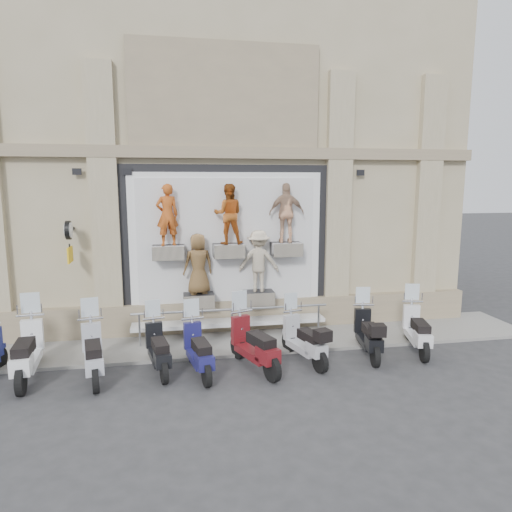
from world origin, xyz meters
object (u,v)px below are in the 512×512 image
at_px(guard_rail, 232,326).
at_px(scooter_i, 417,321).
at_px(scooter_c, 92,342).
at_px(clock_sign_bracket, 69,236).
at_px(scooter_g, 304,331).
at_px(scooter_f, 254,334).
at_px(scooter_b, 26,340).
at_px(scooter_h, 368,324).
at_px(scooter_d, 158,339).
at_px(scooter_e, 198,340).

bearing_deg(guard_rail, scooter_i, -17.32).
distance_m(guard_rail, scooter_c, 3.53).
bearing_deg(scooter_c, clock_sign_bracket, 99.14).
bearing_deg(scooter_i, scooter_g, -162.09).
height_order(scooter_c, scooter_f, scooter_f).
relative_size(scooter_b, scooter_h, 1.11).
relative_size(scooter_f, scooter_i, 1.06).
xyz_separation_m(scooter_d, scooter_i, (6.17, 0.09, 0.04)).
bearing_deg(scooter_g, guard_rail, 118.43).
bearing_deg(scooter_h, scooter_c, -168.73).
relative_size(guard_rail, clock_sign_bracket, 4.96).
height_order(guard_rail, scooter_i, scooter_i).
distance_m(clock_sign_bracket, scooter_i, 8.70).
bearing_deg(clock_sign_bracket, scooter_c, -69.68).
distance_m(scooter_c, scooter_f, 3.41).
distance_m(scooter_c, scooter_e, 2.19).
xyz_separation_m(clock_sign_bracket, scooter_g, (5.35, -1.97, -2.05)).
bearing_deg(scooter_i, clock_sign_bracket, -177.48).
xyz_separation_m(scooter_c, scooter_h, (6.21, 0.16, -0.03)).
relative_size(scooter_c, scooter_f, 0.97).
bearing_deg(scooter_i, scooter_h, -162.95).
bearing_deg(scooter_g, scooter_h, -11.94).
height_order(scooter_f, scooter_i, scooter_f).
bearing_deg(scooter_g, scooter_c, 165.20).
bearing_deg(guard_rail, clock_sign_bracket, 173.16).
xyz_separation_m(scooter_c, scooter_f, (3.40, -0.15, 0.02)).
relative_size(guard_rail, scooter_e, 2.71).
distance_m(guard_rail, scooter_d, 2.34).
height_order(scooter_e, scooter_h, scooter_h).
xyz_separation_m(clock_sign_bracket, scooter_i, (8.26, -1.83, -2.03)).
bearing_deg(scooter_g, scooter_d, 163.50).
height_order(scooter_d, scooter_h, scooter_h).
distance_m(scooter_e, scooter_g, 2.42).
height_order(scooter_d, scooter_f, scooter_f).
distance_m(guard_rail, scooter_e, 2.00).
height_order(scooter_e, scooter_i, scooter_i).
bearing_deg(scooter_d, clock_sign_bracket, 126.46).
bearing_deg(scooter_d, guard_rail, 27.77).
height_order(scooter_b, scooter_g, scooter_b).
xyz_separation_m(guard_rail, scooter_b, (-4.49, -1.36, 0.39)).
xyz_separation_m(scooter_e, scooter_i, (5.32, 0.37, 0.02)).
xyz_separation_m(guard_rail, clock_sign_bracket, (-3.90, 0.47, 2.34)).
xyz_separation_m(scooter_b, scooter_d, (2.67, -0.09, -0.12)).
height_order(clock_sign_bracket, scooter_f, clock_sign_bracket).
bearing_deg(scooter_c, scooter_g, -10.43).
xyz_separation_m(scooter_b, scooter_i, (8.84, 0.00, -0.08)).
relative_size(scooter_h, scooter_i, 0.99).
height_order(clock_sign_bracket, scooter_i, clock_sign_bracket).
height_order(guard_rail, scooter_f, scooter_f).
bearing_deg(guard_rail, scooter_c, -153.53).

